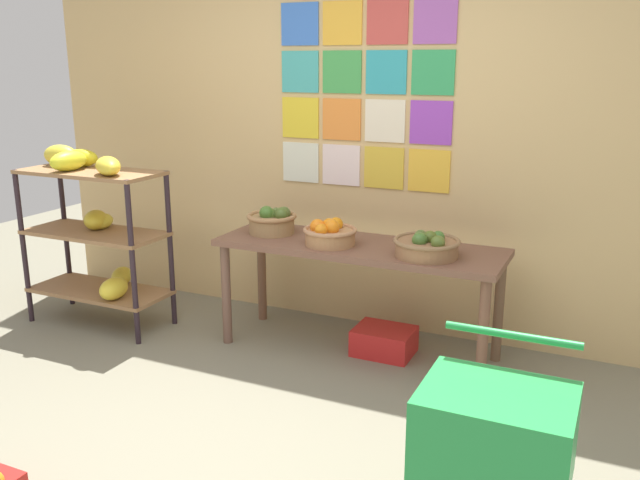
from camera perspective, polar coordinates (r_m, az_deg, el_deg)
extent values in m
plane|color=gray|center=(3.35, -8.85, -17.44)|extent=(9.68, 9.68, 0.00)
cube|color=tan|center=(4.52, 3.84, 10.77)|extent=(5.05, 0.06, 2.93)
cube|color=blue|center=(4.66, -1.72, 17.82)|extent=(0.27, 0.01, 0.27)
cube|color=gold|center=(4.54, 1.91, 17.91)|extent=(0.27, 0.01, 0.27)
cube|color=#C94640|center=(4.42, 5.74, 17.92)|extent=(0.27, 0.01, 0.27)
cube|color=#A053AD|center=(4.33, 9.74, 17.86)|extent=(0.27, 0.01, 0.27)
cube|color=#40ABA8|center=(4.66, -1.69, 14.07)|extent=(0.27, 0.01, 0.27)
cube|color=green|center=(4.53, 1.87, 14.05)|extent=(0.27, 0.01, 0.27)
cube|color=teal|center=(4.42, 5.63, 13.97)|extent=(0.27, 0.01, 0.27)
cube|color=#30A15A|center=(4.33, 9.56, 13.82)|extent=(0.27, 0.01, 0.27)
cube|color=yellow|center=(4.67, -1.66, 10.32)|extent=(0.27, 0.01, 0.27)
cube|color=orange|center=(4.54, 1.84, 10.19)|extent=(0.27, 0.01, 0.27)
cube|color=#F3E6C7|center=(4.43, 5.53, 10.01)|extent=(0.27, 0.01, 0.27)
cube|color=purple|center=(4.34, 9.39, 9.79)|extent=(0.27, 0.01, 0.27)
cube|color=silver|center=(4.71, -1.64, 6.61)|extent=(0.27, 0.01, 0.27)
cube|color=white|center=(4.58, 1.81, 6.37)|extent=(0.27, 0.01, 0.27)
cube|color=gold|center=(4.47, 5.43, 6.11)|extent=(0.27, 0.01, 0.27)
cube|color=yellow|center=(4.38, 9.22, 5.80)|extent=(0.27, 0.01, 0.27)
cylinder|color=#291D25|center=(5.08, -23.83, -0.58)|extent=(0.04, 0.04, 1.08)
cylinder|color=#291D25|center=(4.42, -15.59, -2.00)|extent=(0.04, 0.04, 1.08)
cylinder|color=#291D25|center=(5.33, -20.74, 0.41)|extent=(0.04, 0.04, 1.08)
cylinder|color=#291D25|center=(4.71, -12.56, -0.78)|extent=(0.04, 0.04, 1.08)
cube|color=#956B45|center=(4.96, -18.12, -4.10)|extent=(0.99, 0.42, 0.03)
ellipsoid|color=yellow|center=(4.98, -16.46, -2.96)|extent=(0.19, 0.24, 0.13)
ellipsoid|color=yellow|center=(4.71, -17.08, -3.95)|extent=(0.19, 0.26, 0.14)
cube|color=#956B45|center=(4.85, -18.51, 0.58)|extent=(0.99, 0.42, 0.02)
ellipsoid|color=yellow|center=(4.90, -18.04, 1.53)|extent=(0.21, 0.25, 0.10)
ellipsoid|color=gold|center=(4.89, -18.49, 1.65)|extent=(0.28, 0.30, 0.13)
cube|color=#956B45|center=(4.77, -18.92, 5.45)|extent=(0.99, 0.42, 0.02)
ellipsoid|color=yellow|center=(5.02, -21.12, 6.70)|extent=(0.27, 0.16, 0.15)
ellipsoid|color=yellow|center=(4.94, -19.60, 6.57)|extent=(0.27, 0.18, 0.12)
ellipsoid|color=yellow|center=(4.78, -20.55, 6.29)|extent=(0.16, 0.29, 0.13)
ellipsoid|color=yellow|center=(4.51, -17.52, 6.01)|extent=(0.33, 0.30, 0.12)
cube|color=brown|center=(4.12, 3.33, -0.62)|extent=(1.77, 0.58, 0.04)
cylinder|color=brown|center=(4.39, -7.95, -4.57)|extent=(0.06, 0.06, 0.66)
cylinder|color=brown|center=(3.81, 13.64, -7.96)|extent=(0.06, 0.06, 0.66)
cylinder|color=brown|center=(4.76, -4.95, -2.93)|extent=(0.06, 0.06, 0.66)
cylinder|color=brown|center=(4.23, 14.91, -5.70)|extent=(0.06, 0.06, 0.66)
cylinder|color=#AF7D50|center=(4.08, 0.86, 0.23)|extent=(0.30, 0.30, 0.09)
torus|color=#AE7B55|center=(4.07, 0.86, 0.85)|extent=(0.33, 0.33, 0.03)
sphere|color=orange|center=(4.09, 0.80, 1.26)|extent=(0.09, 0.09, 0.09)
sphere|color=orange|center=(4.01, 0.10, 0.84)|extent=(0.08, 0.08, 0.08)
sphere|color=orange|center=(4.07, -0.20, 1.14)|extent=(0.09, 0.09, 0.09)
sphere|color=orange|center=(4.13, 1.37, 1.35)|extent=(0.09, 0.09, 0.09)
sphere|color=orange|center=(4.03, 1.00, 1.08)|extent=(0.09, 0.09, 0.09)
sphere|color=orange|center=(4.10, 0.62, 1.16)|extent=(0.08, 0.08, 0.08)
cylinder|color=#906542|center=(3.88, 9.02, -0.74)|extent=(0.36, 0.36, 0.09)
torus|color=olive|center=(3.87, 9.05, -0.08)|extent=(0.38, 0.38, 0.03)
sphere|color=#4D6021|center=(3.87, 9.31, 0.18)|extent=(0.08, 0.08, 0.08)
sphere|color=#416A2B|center=(3.82, 8.45, 0.00)|extent=(0.09, 0.09, 0.09)
sphere|color=#516731|center=(3.92, 8.52, 0.33)|extent=(0.07, 0.07, 0.07)
sphere|color=#3F6A2A|center=(3.89, 9.99, 0.22)|extent=(0.08, 0.08, 0.08)
sphere|color=#516627|center=(3.78, 9.96, -0.22)|extent=(0.08, 0.08, 0.08)
cylinder|color=#9D784C|center=(4.37, -4.11, 1.31)|extent=(0.29, 0.29, 0.11)
torus|color=#A1744A|center=(4.36, -4.12, 2.02)|extent=(0.32, 0.32, 0.03)
sphere|color=#496027|center=(4.32, -3.29, 2.20)|extent=(0.09, 0.09, 0.09)
sphere|color=#486324|center=(4.36, -4.14, 2.14)|extent=(0.09, 0.09, 0.09)
sphere|color=#4A5F29|center=(4.37, -3.07, 2.29)|extent=(0.09, 0.09, 0.09)
sphere|color=#526830|center=(4.38, -3.72, 2.23)|extent=(0.08, 0.08, 0.08)
sphere|color=#426E29|center=(4.35, -4.56, 2.29)|extent=(0.09, 0.09, 0.09)
cube|color=red|center=(4.29, 5.45, -8.52)|extent=(0.37, 0.29, 0.17)
cube|color=green|center=(2.53, 14.60, -15.86)|extent=(0.52, 0.41, 0.35)
cylinder|color=green|center=(2.61, 15.99, -7.76)|extent=(0.50, 0.03, 0.03)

